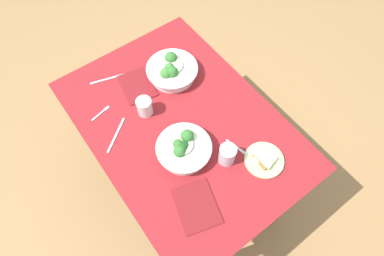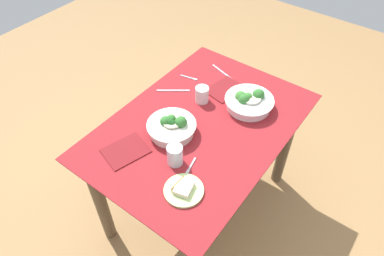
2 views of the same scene
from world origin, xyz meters
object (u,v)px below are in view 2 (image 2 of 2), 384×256
object	(u,v)px
broccoli_bowl_far	(249,102)
table_knife_right	(173,90)
napkin_folded_lower	(126,151)
water_glass_center	(175,155)
water_glass_side	(202,94)
broccoli_bowl_near	(172,127)
table_knife_left	(223,73)
bread_side_plate	(184,190)
fork_by_near_bowl	(190,167)
napkin_folded_upper	(225,89)
fork_by_far_bowl	(190,78)

from	to	relation	value
broccoli_bowl_far	table_knife_right	bearing A→B (deg)	-71.77
table_knife_right	napkin_folded_lower	xyz separation A→B (m)	(0.49, 0.10, 0.00)
water_glass_center	water_glass_side	world-z (taller)	water_glass_center
water_glass_center	broccoli_bowl_far	bearing A→B (deg)	171.65
napkin_folded_lower	broccoli_bowl_near	bearing A→B (deg)	156.39
water_glass_center	water_glass_side	bearing A→B (deg)	-160.31
water_glass_center	table_knife_left	size ratio (longest dim) A/B	0.50
bread_side_plate	fork_by_near_bowl	bearing A→B (deg)	-155.75
water_glass_center	napkin_folded_lower	distance (m)	0.26
broccoli_bowl_far	table_knife_left	xyz separation A→B (m)	(-0.18, -0.27, -0.04)
broccoli_bowl_far	bread_side_plate	distance (m)	0.65
broccoli_bowl_near	table_knife_left	bearing A→B (deg)	-173.67
napkin_folded_lower	water_glass_center	bearing A→B (deg)	111.31
broccoli_bowl_near	bread_side_plate	bearing A→B (deg)	46.96
fork_by_near_bowl	napkin_folded_upper	distance (m)	0.60
broccoli_bowl_far	table_knife_left	distance (m)	0.33
fork_by_far_bowl	napkin_folded_upper	distance (m)	0.23
fork_by_far_bowl	fork_by_near_bowl	world-z (taller)	same
bread_side_plate	napkin_folded_upper	distance (m)	0.73
napkin_folded_upper	fork_by_near_bowl	bearing A→B (deg)	17.37
bread_side_plate	table_knife_left	distance (m)	0.88
bread_side_plate	table_knife_right	size ratio (longest dim) A/B	0.93
fork_by_far_bowl	napkin_folded_lower	world-z (taller)	napkin_folded_lower
broccoli_bowl_near	table_knife_left	size ratio (longest dim) A/B	1.22
broccoli_bowl_far	table_knife_left	world-z (taller)	broccoli_bowl_far
broccoli_bowl_near	fork_by_near_bowl	xyz separation A→B (m)	(0.12, 0.21, -0.04)
table_knife_left	napkin_folded_lower	xyz separation A→B (m)	(0.80, -0.04, 0.00)
water_glass_center	table_knife_right	distance (m)	0.53
napkin_folded_upper	napkin_folded_lower	xyz separation A→B (m)	(0.68, -0.13, 0.00)
water_glass_side	napkin_folded_upper	bearing A→B (deg)	162.01
fork_by_near_bowl	fork_by_far_bowl	bearing A→B (deg)	-155.96
broccoli_bowl_near	water_glass_side	xyz separation A→B (m)	(-0.29, -0.02, 0.01)
fork_by_near_bowl	table_knife_left	size ratio (longest dim) A/B	0.53
broccoli_bowl_far	fork_by_near_bowl	distance (m)	0.52
water_glass_side	fork_by_near_bowl	size ratio (longest dim) A/B	0.84
broccoli_bowl_near	water_glass_side	world-z (taller)	broccoli_bowl_near
bread_side_plate	fork_by_near_bowl	distance (m)	0.13
broccoli_bowl_far	table_knife_right	world-z (taller)	broccoli_bowl_far
broccoli_bowl_far	napkin_folded_upper	xyz separation A→B (m)	(-0.05, -0.18, -0.04)
water_glass_side	fork_by_far_bowl	distance (m)	0.22
water_glass_side	napkin_folded_upper	xyz separation A→B (m)	(-0.16, 0.05, -0.04)
water_glass_side	table_knife_right	distance (m)	0.19
broccoli_bowl_far	broccoli_bowl_near	distance (m)	0.45
table_knife_left	bread_side_plate	bearing A→B (deg)	-51.71
broccoli_bowl_far	table_knife_right	xyz separation A→B (m)	(0.14, -0.41, -0.04)
fork_by_far_bowl	table_knife_right	world-z (taller)	same
water_glass_side	fork_by_far_bowl	size ratio (longest dim) A/B	0.84
water_glass_center	bread_side_plate	bearing A→B (deg)	51.13
broccoli_bowl_far	bread_side_plate	world-z (taller)	broccoli_bowl_far
napkin_folded_lower	fork_by_near_bowl	bearing A→B (deg)	109.26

